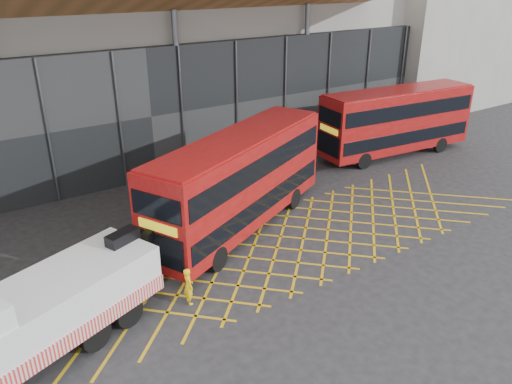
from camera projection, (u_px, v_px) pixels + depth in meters
ground_plane at (219, 268)px, 22.02m from camera, size 120.00×120.00×0.00m
road_markings at (303, 238)px, 24.47m from camera, size 26.36×7.16×0.01m
construction_building at (102, 21)px, 33.30m from camera, size 55.00×23.97×18.00m
recovery_truck at (8, 326)px, 15.57m from camera, size 11.49×6.21×4.10m
bus_towed at (240, 179)px, 24.40m from camera, size 12.05×7.66×4.91m
bus_second at (397, 119)px, 34.64m from camera, size 11.72×3.82×4.69m
worker at (188, 286)px, 19.45m from camera, size 0.42×0.60×1.57m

